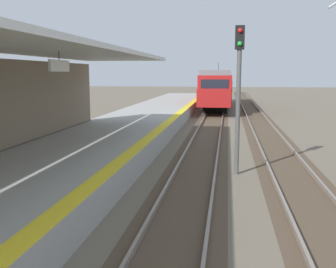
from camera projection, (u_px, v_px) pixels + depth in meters
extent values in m
cube|color=#999993|center=(82.00, 156.00, 15.35)|extent=(5.00, 80.00, 0.90)
cube|color=yellow|center=(139.00, 146.00, 14.96)|extent=(0.50, 80.00, 0.01)
cube|color=silver|center=(12.00, 44.00, 10.39)|extent=(4.40, 24.00, 0.16)
cube|color=white|center=(59.00, 66.00, 12.36)|extent=(0.08, 1.40, 0.36)
cylinder|color=#333333|center=(59.00, 55.00, 12.32)|extent=(0.03, 0.03, 0.27)
cube|color=#4C3D2D|center=(203.00, 150.00, 18.69)|extent=(2.34, 120.00, 0.01)
cube|color=slate|center=(188.00, 148.00, 18.78)|extent=(0.08, 120.00, 0.15)
cube|color=slate|center=(218.00, 149.00, 18.57)|extent=(0.08, 120.00, 0.15)
cube|color=#4C3D2D|center=(277.00, 153.00, 18.19)|extent=(2.34, 120.00, 0.01)
cube|color=slate|center=(261.00, 150.00, 18.28)|extent=(0.08, 120.00, 0.15)
cube|color=slate|center=(294.00, 151.00, 18.07)|extent=(0.08, 120.00, 0.15)
cube|color=maroon|center=(217.00, 88.00, 42.23)|extent=(2.90, 18.00, 2.70)
cube|color=slate|center=(218.00, 73.00, 41.99)|extent=(2.67, 18.00, 0.44)
cube|color=black|center=(215.00, 87.00, 33.35)|extent=(2.32, 0.06, 1.21)
cube|color=maroon|center=(214.00, 98.00, 32.72)|extent=(2.78, 1.60, 1.49)
cube|color=black|center=(231.00, 84.00, 41.96)|extent=(0.04, 15.84, 0.86)
cylinder|color=#333333|center=(219.00, 67.00, 45.41)|extent=(0.06, 0.06, 0.90)
cube|color=black|center=(215.00, 109.00, 36.77)|extent=(2.17, 2.20, 0.72)
cube|color=black|center=(218.00, 100.00, 48.21)|extent=(2.17, 2.20, 0.72)
cylinder|color=#4C4C4C|center=(238.00, 113.00, 14.00)|extent=(0.16, 0.16, 4.40)
cube|color=black|center=(240.00, 37.00, 13.61)|extent=(0.32, 0.24, 0.80)
sphere|color=red|center=(240.00, 30.00, 13.44)|extent=(0.16, 0.16, 0.16)
sphere|color=green|center=(240.00, 44.00, 13.50)|extent=(0.16, 0.16, 0.16)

